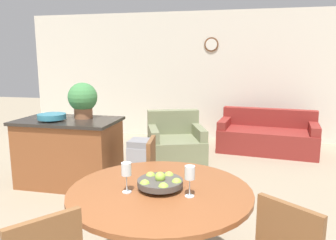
# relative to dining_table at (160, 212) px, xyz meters

# --- Properties ---
(wall_back) EXTENTS (8.00, 0.09, 2.70)m
(wall_back) POSITION_rel_dining_table_xyz_m (-0.23, 4.94, 0.75)
(wall_back) COLOR silver
(wall_back) RESTS_ON ground_plane
(dining_table) EXTENTS (1.32, 1.32, 0.78)m
(dining_table) POSITION_rel_dining_table_xyz_m (0.00, 0.00, 0.00)
(dining_table) COLOR brown
(dining_table) RESTS_ON ground_plane
(dining_chair_far_side) EXTENTS (0.47, 0.47, 0.93)m
(dining_chair_far_side) POSITION_rel_dining_table_xyz_m (-0.19, 0.87, -0.10)
(dining_chair_far_side) COLOR brown
(dining_chair_far_side) RESTS_ON ground_plane
(fruit_bowl) EXTENTS (0.33, 0.33, 0.13)m
(fruit_bowl) POSITION_rel_dining_table_xyz_m (0.00, -0.00, 0.23)
(fruit_bowl) COLOR #4C4742
(fruit_bowl) RESTS_ON dining_table
(wine_glass_left) EXTENTS (0.07, 0.07, 0.22)m
(wine_glass_left) POSITION_rel_dining_table_xyz_m (-0.22, -0.10, 0.34)
(wine_glass_left) COLOR silver
(wine_glass_left) RESTS_ON dining_table
(wine_glass_right) EXTENTS (0.07, 0.07, 0.22)m
(wine_glass_right) POSITION_rel_dining_table_xyz_m (0.22, -0.08, 0.34)
(wine_glass_right) COLOR silver
(wine_glass_right) RESTS_ON dining_table
(kitchen_island) EXTENTS (1.34, 0.81, 0.91)m
(kitchen_island) POSITION_rel_dining_table_xyz_m (-1.71, 1.77, -0.15)
(kitchen_island) COLOR brown
(kitchen_island) RESTS_ON ground_plane
(teal_bowl) EXTENTS (0.36, 0.36, 0.09)m
(teal_bowl) POSITION_rel_dining_table_xyz_m (-1.86, 1.63, 0.36)
(teal_bowl) COLOR teal
(teal_bowl) RESTS_ON kitchen_island
(potted_plant) EXTENTS (0.40, 0.40, 0.49)m
(potted_plant) POSITION_rel_dining_table_xyz_m (-1.55, 1.91, 0.57)
(potted_plant) COLOR #A36642
(potted_plant) RESTS_ON kitchen_island
(trash_bin) EXTENTS (0.29, 0.31, 0.69)m
(trash_bin) POSITION_rel_dining_table_xyz_m (-0.69, 1.74, -0.26)
(trash_bin) COLOR #9E9EA3
(trash_bin) RESTS_ON ground_plane
(couch) EXTENTS (1.85, 1.12, 0.76)m
(couch) POSITION_rel_dining_table_xyz_m (1.06, 4.09, -0.33)
(couch) COLOR maroon
(couch) RESTS_ON ground_plane
(armchair) EXTENTS (1.16, 1.18, 0.82)m
(armchair) POSITION_rel_dining_table_xyz_m (-0.51, 3.16, -0.32)
(armchair) COLOR #7A7F5B
(armchair) RESTS_ON ground_plane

